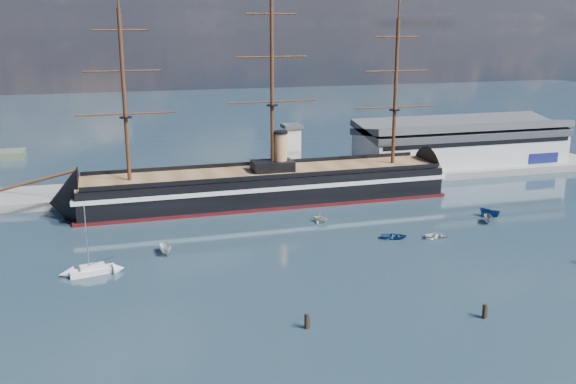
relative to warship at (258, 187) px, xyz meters
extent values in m
plane|color=#203544|center=(9.49, -20.00, -4.04)|extent=(600.00, 600.00, 0.00)
cube|color=slate|center=(19.49, 16.00, -4.04)|extent=(180.00, 18.00, 2.00)
cube|color=#B7BABC|center=(67.49, 20.00, 2.96)|extent=(62.00, 20.00, 10.00)
cube|color=#3F4247|center=(67.49, 20.00, 8.56)|extent=(63.00, 21.00, 2.00)
cube|color=silver|center=(12.49, 13.00, 4.96)|extent=(4.00, 4.00, 14.00)
cube|color=#3F4247|center=(12.49, 13.00, 12.46)|extent=(5.00, 5.00, 1.00)
cube|color=black|center=(1.73, 0.00, -0.04)|extent=(88.07, 16.38, 7.00)
cube|color=silver|center=(1.73, 0.00, 1.16)|extent=(90.07, 16.63, 1.00)
cube|color=#410D0F|center=(1.73, 0.00, -3.69)|extent=(90.07, 16.59, 0.90)
cone|color=black|center=(-44.77, 0.00, -0.34)|extent=(14.07, 15.74, 15.68)
cone|color=black|center=(48.23, 0.00, -0.34)|extent=(11.07, 15.73, 15.68)
cube|color=brown|center=(1.73, 0.00, 3.56)|extent=(88.06, 15.10, 0.40)
cube|color=black|center=(3.73, 0.00, 4.96)|extent=(10.03, 6.04, 2.50)
cylinder|color=tan|center=(5.73, 0.00, 8.46)|extent=(3.20, 3.20, 9.00)
cylinder|color=#381E0F|center=(-50.27, 0.00, 4.96)|extent=(17.76, 0.78, 4.43)
cylinder|color=#381E0F|center=(-30.27, 0.00, 22.76)|extent=(0.90, 0.90, 38.00)
cylinder|color=#381E0F|center=(3.73, 0.00, 24.76)|extent=(0.90, 0.90, 42.00)
cylinder|color=#381E0F|center=(35.73, 0.00, 21.76)|extent=(0.90, 0.90, 36.00)
cube|color=silver|center=(-38.88, -36.96, -3.51)|extent=(8.17, 3.83, 1.05)
cube|color=silver|center=(-38.88, -36.96, -2.67)|extent=(4.45, 2.48, 0.84)
cylinder|color=#B2B2B7|center=(-39.40, -36.96, 2.78)|extent=(0.17, 0.17, 11.55)
imported|color=silver|center=(-25.49, -30.36, -4.04)|extent=(6.21, 2.81, 2.41)
imported|color=navy|center=(20.25, -34.29, -4.04)|extent=(2.26, 3.53, 1.53)
imported|color=slate|center=(44.75, -30.38, -4.04)|extent=(5.86, 4.44, 2.23)
imported|color=beige|center=(9.45, -19.49, -4.04)|extent=(6.61, 5.86, 2.28)
imported|color=silver|center=(28.89, -36.57, -4.04)|extent=(2.09, 3.46, 1.51)
imported|color=navy|center=(47.66, -26.61, -4.04)|extent=(6.18, 4.47, 2.33)
cylinder|color=black|center=(-9.18, -67.24, -4.04)|extent=(0.64, 0.64, 3.01)
cylinder|color=black|center=(17.31, -71.52, -4.04)|extent=(0.64, 0.64, 2.98)
camera|label=1|loc=(-35.40, -147.53, 38.60)|focal=40.00mm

